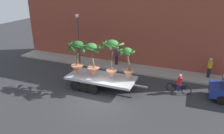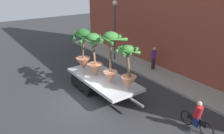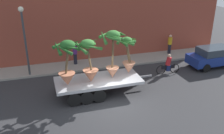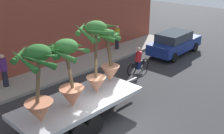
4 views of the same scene
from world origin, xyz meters
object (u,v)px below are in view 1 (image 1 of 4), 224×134
Objects in this scene: potted_palm_rear at (77,58)px; potted_palm_middle at (112,57)px; pedestrian_near_gate at (210,67)px; street_lamp at (78,33)px; pedestrian_far_left at (116,56)px; flatbed_trailer at (98,79)px; cyclist at (179,85)px; potted_palm_front at (128,65)px; potted_palm_extra at (93,61)px.

potted_palm_middle is at bearing 4.38° from potted_palm_rear.
potted_palm_rear reaches higher than pedestrian_near_gate.
street_lamp is at bearing 141.91° from potted_palm_middle.
flatbed_trailer is at bearing -85.55° from pedestrian_far_left.
potted_palm_rear is at bearing -170.34° from flatbed_trailer.
potted_palm_rear reaches higher than flatbed_trailer.
pedestrian_far_left is (-0.39, 4.97, 0.29)m from flatbed_trailer.
potted_palm_middle is 1.63× the size of cyclist.
potted_palm_middle is 1.75× the size of pedestrian_far_left.
pedestrian_near_gate is (2.07, 3.56, 0.37)m from cyclist.
potted_palm_front is 7.20m from street_lamp.
potted_palm_extra reaches higher than cyclist.
potted_palm_middle is 1.28m from potted_palm_front.
potted_palm_extra is (-0.30, -0.24, 1.51)m from flatbed_trailer.
pedestrian_near_gate is at bearing 32.30° from flatbed_trailer.
cyclist is at bearing 15.46° from potted_palm_extra.
cyclist is (5.91, 1.48, -0.08)m from flatbed_trailer.
street_lamp is (-3.87, 3.90, 2.48)m from flatbed_trailer.
potted_palm_rear is 1.02× the size of potted_palm_extra.
potted_palm_extra reaches higher than pedestrian_near_gate.
potted_palm_middle reaches higher than pedestrian_near_gate.
pedestrian_near_gate and pedestrian_far_left have the same top height.
street_lamp is (-3.49, -1.07, 2.19)m from pedestrian_far_left.
potted_palm_rear is 0.56× the size of street_lamp.
potted_palm_rear is 1.27m from potted_palm_extra.
pedestrian_near_gate reaches higher than cyclist.
pedestrian_far_left reaches higher than cyclist.
potted_palm_extra is 1.54× the size of pedestrian_far_left.
flatbed_trailer is 2.31× the size of potted_palm_rear.
flatbed_trailer is at bearing 177.20° from potted_palm_middle.
potted_palm_middle is at bearing -162.02° from cyclist.
potted_palm_middle reaches higher than potted_palm_extra.
pedestrian_near_gate is 12.11m from street_lamp.
pedestrian_far_left is (1.18, 5.23, -1.30)m from potted_palm_rear.
potted_palm_front is 2.64m from potted_palm_extra.
potted_palm_rear is at bearing -61.06° from street_lamp.
pedestrian_far_left reaches higher than flatbed_trailer.
potted_palm_extra is (-1.47, -0.18, -0.42)m from potted_palm_middle.
cyclist is (7.48, 1.75, -1.67)m from potted_palm_rear.
potted_palm_front is 5.48m from pedestrian_far_left.
cyclist is 7.21m from pedestrian_far_left.
flatbed_trailer is 1.56m from potted_palm_extra.
pedestrian_near_gate is 0.35× the size of street_lamp.
potted_palm_extra is (-2.58, -0.55, 0.11)m from potted_palm_front.
potted_palm_extra is 9.89m from pedestrian_near_gate.
potted_palm_front is 1.43× the size of pedestrian_near_gate.
potted_palm_middle is 1.23× the size of potted_palm_front.
pedestrian_near_gate is 8.37m from pedestrian_far_left.
pedestrian_near_gate is at bearing 36.85° from potted_palm_middle.
street_lamp reaches higher than potted_palm_front.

